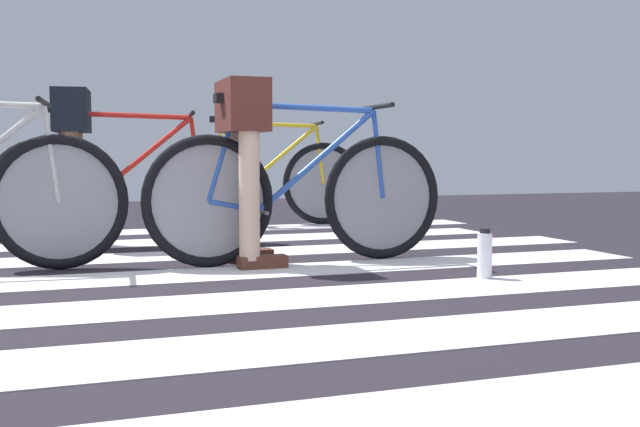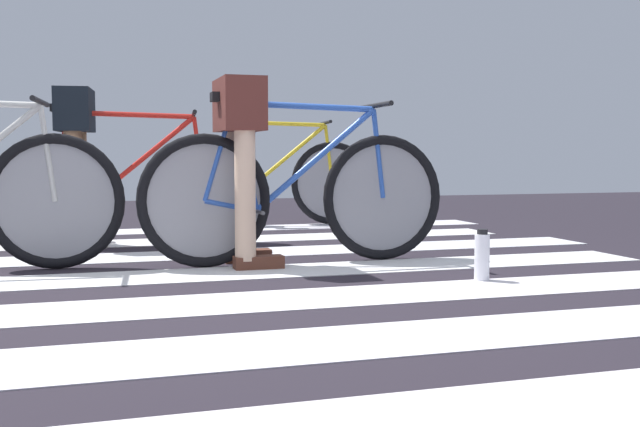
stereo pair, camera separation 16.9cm
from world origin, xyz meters
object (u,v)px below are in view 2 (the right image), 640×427
(bicycle_4_of_4, at_px, (273,180))
(water_bottle, at_px, (482,256))
(cyclist_3_of_4, at_px, (76,145))
(bicycle_1_of_4, at_px, (296,194))
(bicycle_3_of_4, at_px, (126,187))
(cyclist_1_of_4, at_px, (240,145))

(bicycle_4_of_4, xyz_separation_m, water_bottle, (0.28, -3.11, -0.27))
(water_bottle, bearing_deg, cyclist_3_of_4, 132.46)
(bicycle_1_of_4, distance_m, water_bottle, 1.11)
(bicycle_3_of_4, bearing_deg, bicycle_1_of_4, -47.60)
(bicycle_3_of_4, bearing_deg, cyclist_1_of_4, -58.79)
(cyclist_3_of_4, height_order, water_bottle, cyclist_3_of_4)
(cyclist_1_of_4, height_order, bicycle_3_of_4, cyclist_1_of_4)
(bicycle_4_of_4, relative_size, water_bottle, 6.94)
(bicycle_1_of_4, height_order, bicycle_4_of_4, same)
(cyclist_3_of_4, bearing_deg, bicycle_1_of_4, -39.76)
(bicycle_1_of_4, height_order, water_bottle, bicycle_1_of_4)
(bicycle_1_of_4, xyz_separation_m, bicycle_4_of_4, (0.42, 2.29, 0.00))
(cyclist_3_of_4, xyz_separation_m, water_bottle, (1.86, -2.03, -0.55))
(cyclist_1_of_4, xyz_separation_m, bicycle_3_of_4, (-0.55, 1.18, -0.27))
(bicycle_1_of_4, height_order, bicycle_3_of_4, same)
(water_bottle, bearing_deg, bicycle_1_of_4, 130.32)
(bicycle_3_of_4, bearing_deg, bicycle_4_of_4, 47.41)
(bicycle_1_of_4, relative_size, cyclist_1_of_4, 1.72)
(cyclist_1_of_4, xyz_separation_m, bicycle_4_of_4, (0.73, 2.29, -0.27))
(bicycle_3_of_4, relative_size, bicycle_4_of_4, 1.00)
(bicycle_3_of_4, bearing_deg, water_bottle, -45.75)
(cyclist_3_of_4, bearing_deg, bicycle_4_of_4, 40.54)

